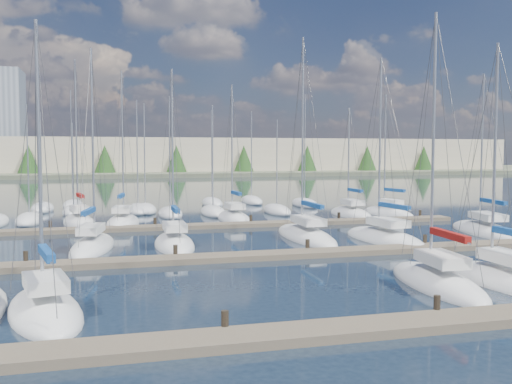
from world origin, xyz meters
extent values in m
plane|color=#1C2939|center=(0.00, 60.00, 0.00)|extent=(400.00, 400.00, 0.00)
cube|color=#6B5E4C|center=(0.00, 2.00, 0.15)|extent=(44.00, 1.80, 0.35)
cylinder|color=#2D261C|center=(-4.00, 2.90, 0.30)|extent=(0.26, 0.26, 1.10)
cylinder|color=#2D261C|center=(4.00, 2.90, 0.30)|extent=(0.26, 0.26, 1.10)
cube|color=#6B5E4C|center=(0.00, 16.00, 0.15)|extent=(44.00, 1.80, 0.35)
cylinder|color=#2D261C|center=(-12.00, 16.90, 0.30)|extent=(0.26, 0.26, 1.10)
cylinder|color=#2D261C|center=(-4.00, 16.90, 0.30)|extent=(0.26, 0.26, 1.10)
cylinder|color=#2D261C|center=(4.00, 16.90, 0.30)|extent=(0.26, 0.26, 1.10)
cylinder|color=#2D261C|center=(12.00, 16.90, 0.30)|extent=(0.26, 0.26, 1.10)
cube|color=#6B5E4C|center=(0.00, 30.00, 0.15)|extent=(44.00, 1.80, 0.35)
cylinder|color=#2D261C|center=(-12.00, 30.90, 0.30)|extent=(0.26, 0.26, 1.10)
cylinder|color=#2D261C|center=(-4.00, 30.90, 0.30)|extent=(0.26, 0.26, 1.10)
cylinder|color=#2D261C|center=(4.00, 30.90, 0.30)|extent=(0.26, 0.26, 1.10)
cylinder|color=#2D261C|center=(12.00, 30.90, 0.30)|extent=(0.26, 0.26, 1.10)
cylinder|color=#2D261C|center=(20.00, 30.90, 0.30)|extent=(0.26, 0.26, 1.10)
ellipsoid|color=white|center=(5.93, 22.59, 0.05)|extent=(2.80, 10.07, 1.60)
cube|color=silver|center=(5.92, 22.09, 1.35)|extent=(1.52, 3.53, 0.50)
cylinder|color=#9EA0A5|center=(5.93, 23.39, 7.68)|extent=(0.14, 0.14, 13.16)
cylinder|color=#9EA0A5|center=(5.92, 21.28, 2.40)|extent=(0.13, 4.22, 0.10)
cube|color=navy|center=(5.92, 21.28, 2.52)|extent=(0.33, 3.89, 0.30)
ellipsoid|color=white|center=(-10.06, 6.89, 0.05)|extent=(3.97, 7.29, 1.60)
cube|color=silver|center=(-9.99, 6.55, 1.35)|extent=(1.90, 2.66, 0.50)
cylinder|color=#9EA0A5|center=(-10.18, 7.43, 6.07)|extent=(0.14, 0.14, 9.93)
cylinder|color=#9EA0A5|center=(-9.87, 6.01, 2.40)|extent=(0.71, 2.86, 0.10)
cube|color=navy|center=(-9.87, 6.01, 2.52)|extent=(0.85, 2.67, 0.30)
ellipsoid|color=white|center=(3.33, 34.53, 0.05)|extent=(2.69, 7.61, 1.60)
cube|color=maroon|center=(3.33, 34.53, 0.05)|extent=(1.39, 3.66, 0.12)
cube|color=silver|center=(3.34, 34.16, 1.35)|extent=(1.45, 2.68, 0.50)
cylinder|color=#9EA0A5|center=(3.32, 35.14, 6.65)|extent=(0.14, 0.14, 11.10)
cylinder|color=#9EA0A5|center=(3.35, 33.55, 2.40)|extent=(0.17, 3.18, 0.10)
cube|color=navy|center=(3.35, 33.55, 2.52)|extent=(0.36, 2.93, 0.30)
ellipsoid|color=white|center=(-3.54, 21.48, 0.05)|extent=(2.59, 7.19, 1.60)
cube|color=maroon|center=(-3.54, 21.48, 0.05)|extent=(1.34, 3.45, 0.12)
cube|color=silver|center=(-3.54, 21.12, 1.35)|extent=(1.41, 2.52, 0.50)
cylinder|color=#9EA0A5|center=(-3.53, 22.05, 6.30)|extent=(0.14, 0.14, 10.40)
cylinder|color=#9EA0A5|center=(-3.55, 20.55, 2.40)|extent=(0.14, 3.01, 0.10)
cube|color=navy|center=(-3.55, 20.55, 2.52)|extent=(0.33, 2.77, 0.30)
ellipsoid|color=white|center=(15.09, 35.29, 0.05)|extent=(2.69, 7.58, 1.60)
cube|color=silver|center=(15.09, 34.91, 1.35)|extent=(1.48, 2.65, 0.50)
cylinder|color=#9EA0A5|center=(15.09, 35.90, 5.75)|extent=(0.14, 0.14, 9.31)
cylinder|color=#9EA0A5|center=(15.09, 34.31, 2.40)|extent=(0.11, 3.18, 0.10)
cube|color=navy|center=(15.09, 34.31, 2.52)|extent=(0.31, 2.93, 0.30)
ellipsoid|color=white|center=(6.79, 7.30, 0.05)|extent=(3.24, 8.23, 1.60)
cube|color=maroon|center=(6.79, 7.30, 0.05)|extent=(1.66, 3.96, 0.12)
cube|color=silver|center=(6.75, 6.90, 1.35)|extent=(1.63, 2.93, 0.50)
cylinder|color=#9EA0A5|center=(6.85, 7.94, 6.78)|extent=(0.14, 0.14, 11.36)
cylinder|color=#9EA0A5|center=(6.69, 6.26, 2.40)|extent=(0.41, 3.37, 0.10)
cube|color=maroon|center=(6.69, 6.26, 2.52)|extent=(0.59, 3.12, 0.30)
ellipsoid|color=white|center=(-6.44, 33.92, 0.05)|extent=(3.67, 7.58, 1.60)
cube|color=silver|center=(-6.49, 33.56, 1.35)|extent=(1.81, 2.73, 0.50)
cylinder|color=#9EA0A5|center=(-6.35, 34.50, 7.04)|extent=(0.14, 0.14, 11.89)
cylinder|color=#9EA0A5|center=(-6.57, 32.99, 2.40)|extent=(0.54, 3.04, 0.10)
cube|color=navy|center=(-6.57, 32.99, 2.52)|extent=(0.70, 2.83, 0.30)
ellipsoid|color=white|center=(18.71, 34.61, 0.05)|extent=(3.46, 7.75, 1.60)
cube|color=black|center=(18.71, 34.61, 0.05)|extent=(1.75, 3.74, 0.12)
cube|color=silver|center=(18.78, 34.25, 1.35)|extent=(1.64, 2.79, 0.50)
cylinder|color=#9EA0A5|center=(18.61, 35.20, 6.40)|extent=(0.14, 0.14, 10.61)
cylinder|color=#9EA0A5|center=(18.88, 33.66, 2.40)|extent=(0.65, 3.11, 0.10)
cube|color=navy|center=(18.88, 33.66, 2.52)|extent=(0.80, 2.90, 0.30)
ellipsoid|color=white|center=(9.91, 7.01, 0.05)|extent=(2.51, 7.40, 1.60)
cube|color=black|center=(9.91, 7.01, 0.05)|extent=(1.30, 3.55, 0.12)
cube|color=silver|center=(9.92, 6.64, 1.35)|extent=(1.35, 2.60, 0.50)
cylinder|color=#9EA0A5|center=(9.90, 7.60, 6.14)|extent=(0.14, 0.14, 10.08)
ellipsoid|color=white|center=(-10.05, 35.11, 0.05)|extent=(3.82, 8.49, 1.60)
cube|color=black|center=(-10.05, 35.11, 0.05)|extent=(1.93, 4.09, 0.12)
cube|color=silver|center=(-9.98, 34.70, 1.35)|extent=(1.82, 3.06, 0.50)
cylinder|color=#9EA0A5|center=(-10.16, 35.75, 7.55)|extent=(0.14, 0.14, 12.89)
cylinder|color=#9EA0A5|center=(-9.87, 34.06, 2.40)|extent=(0.68, 3.41, 0.10)
cube|color=maroon|center=(-9.87, 34.06, 2.52)|extent=(0.83, 3.17, 0.30)
ellipsoid|color=white|center=(-8.66, 21.67, 0.05)|extent=(3.71, 8.44, 1.60)
cube|color=silver|center=(-8.73, 21.27, 1.35)|extent=(1.75, 3.03, 0.50)
cylinder|color=#9EA0A5|center=(-8.54, 22.31, 6.88)|extent=(0.14, 0.14, 11.56)
cylinder|color=#9EA0A5|center=(-8.84, 20.62, 2.40)|extent=(0.70, 3.39, 0.10)
cube|color=navy|center=(-8.84, 20.62, 2.52)|extent=(0.85, 3.16, 0.30)
ellipsoid|color=white|center=(19.88, 21.57, 0.05)|extent=(4.40, 9.62, 1.60)
cube|color=silver|center=(19.81, 21.11, 1.35)|extent=(2.11, 3.46, 0.50)
cylinder|color=#9EA0A5|center=(20.01, 22.30, 6.58)|extent=(0.14, 0.14, 10.95)
cylinder|color=#9EA0A5|center=(19.68, 20.38, 2.40)|extent=(0.76, 3.85, 0.10)
cube|color=navy|center=(19.68, 20.38, 2.52)|extent=(0.90, 3.58, 0.30)
ellipsoid|color=white|center=(10.80, 20.14, 0.05)|extent=(3.69, 9.13, 1.60)
cube|color=black|center=(10.80, 20.14, 0.05)|extent=(1.89, 4.39, 0.12)
cube|color=silver|center=(10.83, 19.70, 1.35)|extent=(1.87, 3.25, 0.50)
cylinder|color=#9EA0A5|center=(10.73, 20.85, 6.87)|extent=(0.14, 0.14, 11.55)
cylinder|color=#9EA0A5|center=(10.90, 18.99, 2.40)|extent=(0.43, 3.73, 0.10)
cube|color=navy|center=(10.90, 18.99, 2.52)|extent=(0.61, 3.45, 0.30)
cylinder|color=#9EA0A5|center=(-3.94, 43.45, 5.97)|extent=(0.12, 0.12, 10.14)
ellipsoid|color=white|center=(-3.94, 43.45, 0.25)|extent=(2.20, 6.40, 1.40)
cylinder|color=#9EA0A5|center=(-4.68, 43.24, 6.14)|extent=(0.12, 0.12, 10.49)
ellipsoid|color=white|center=(-4.68, 43.24, 0.25)|extent=(2.20, 6.40, 1.40)
cylinder|color=#9EA0A5|center=(9.07, 50.53, 5.93)|extent=(0.12, 0.12, 10.06)
ellipsoid|color=white|center=(9.07, 50.53, 0.25)|extent=(2.20, 6.40, 1.40)
cylinder|color=#9EA0A5|center=(-14.23, 47.33, 5.60)|extent=(0.12, 0.12, 9.39)
ellipsoid|color=white|center=(-14.23, 47.33, 0.25)|extent=(2.20, 6.40, 1.40)
cylinder|color=#9EA0A5|center=(-14.23, 36.83, 5.55)|extent=(0.12, 0.12, 9.30)
ellipsoid|color=white|center=(-14.23, 36.83, 0.25)|extent=(2.20, 6.40, 1.40)
cylinder|color=#9EA0A5|center=(13.97, 45.41, 6.74)|extent=(0.12, 0.12, 11.68)
ellipsoid|color=white|center=(13.97, 45.41, 0.25)|extent=(2.20, 6.40, 1.40)
cylinder|color=#9EA0A5|center=(2.31, 39.32, 5.78)|extent=(0.12, 0.12, 9.76)
ellipsoid|color=white|center=(2.31, 39.32, 0.25)|extent=(2.20, 6.40, 1.40)
cylinder|color=#9EA0A5|center=(-11.34, 49.91, 6.87)|extent=(0.12, 0.12, 11.95)
ellipsoid|color=white|center=(-11.34, 49.91, 0.25)|extent=(2.20, 6.40, 1.40)
cylinder|color=#9EA0A5|center=(8.76, 39.06, 5.13)|extent=(0.12, 0.12, 8.46)
ellipsoid|color=white|center=(8.76, 39.06, 0.25)|extent=(2.20, 6.40, 1.40)
cylinder|color=#9EA0A5|center=(-10.91, 43.47, 4.96)|extent=(0.12, 0.12, 8.12)
ellipsoid|color=white|center=(-10.91, 43.47, 0.25)|extent=(2.20, 6.40, 1.40)
cylinder|color=#9EA0A5|center=(4.00, 49.08, 5.90)|extent=(0.12, 0.12, 10.00)
ellipsoid|color=white|center=(4.00, 49.08, 0.25)|extent=(2.20, 6.40, 1.40)
cylinder|color=#9EA0A5|center=(-1.89, 38.97, 6.17)|extent=(0.12, 0.12, 10.54)
ellipsoid|color=white|center=(-1.89, 38.97, 0.25)|extent=(2.20, 6.40, 1.40)
cube|color=#666B51|center=(0.00, 150.00, 0.50)|extent=(400.00, 60.00, 1.00)
cube|color=beige|center=(10.00, 140.00, 5.00)|extent=(200.00, 12.00, 10.00)
cone|color=#284C1E|center=(-26.00, 133.00, 4.00)|extent=(6.00, 6.00, 8.00)
cone|color=#284C1E|center=(-8.00, 133.00, 4.00)|extent=(6.00, 6.00, 8.00)
cone|color=#284C1E|center=(10.00, 133.00, 4.00)|extent=(6.00, 6.00, 8.00)
cone|color=#284C1E|center=(28.00, 133.00, 4.00)|extent=(6.00, 6.00, 8.00)
cone|color=#284C1E|center=(46.00, 133.00, 4.00)|extent=(6.00, 6.00, 8.00)
cone|color=#284C1E|center=(64.00, 133.00, 4.00)|extent=(6.00, 6.00, 8.00)
cone|color=#284C1E|center=(82.00, 133.00, 4.00)|extent=(6.00, 6.00, 8.00)
camera|label=1|loc=(-7.75, -15.42, 6.13)|focal=40.00mm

